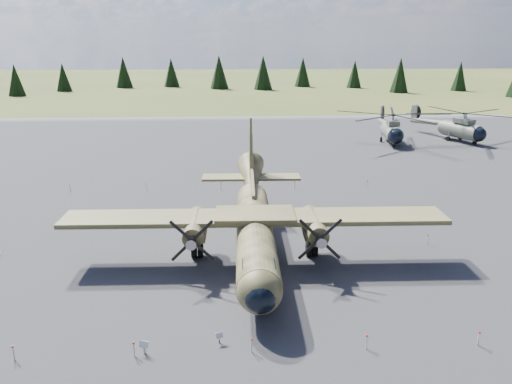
{
  "coord_description": "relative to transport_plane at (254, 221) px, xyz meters",
  "views": [
    {
      "loc": [
        1.03,
        -35.72,
        15.48
      ],
      "look_at": [
        3.05,
        2.0,
        3.97
      ],
      "focal_mm": 35.0,
      "sensor_mm": 36.0,
      "label": 1
    }
  ],
  "objects": [
    {
      "name": "treeline",
      "position": [
        -1.06,
        9.19,
        2.19
      ],
      "size": [
        290.5,
        289.35,
        10.96
      ],
      "color": "black",
      "rests_on": "ground"
    },
    {
      "name": "helicopter_near",
      "position": [
        23.43,
        40.97,
        0.69
      ],
      "size": [
        20.6,
        22.61,
        4.66
      ],
      "rotation": [
        0.0,
        0.0,
        -0.13
      ],
      "color": "#64675A",
      "rests_on": "ground"
    },
    {
      "name": "info_placard_left",
      "position": [
        -6.29,
        -12.35,
        -2.11
      ],
      "size": [
        0.52,
        0.35,
        0.76
      ],
      "rotation": [
        0.0,
        0.0,
        -0.33
      ],
      "color": "gray",
      "rests_on": "ground"
    },
    {
      "name": "ground",
      "position": [
        -2.78,
        0.98,
        -2.61
      ],
      "size": [
        500.0,
        500.0,
        0.0
      ],
      "primitive_type": "plane",
      "color": "brown",
      "rests_on": "ground"
    },
    {
      "name": "helicopter_mid",
      "position": [
        34.8,
        41.76,
        0.69
      ],
      "size": [
        23.79,
        23.79,
        4.67
      ],
      "rotation": [
        0.0,
        0.0,
        0.37
      ],
      "color": "#64675A",
      "rests_on": "ground"
    },
    {
      "name": "transport_plane",
      "position": [
        0.0,
        0.0,
        0.0
      ],
      "size": [
        27.54,
        25.06,
        9.1
      ],
      "rotation": [
        0.0,
        0.0,
        -0.02
      ],
      "color": "#393A1F",
      "rests_on": "ground"
    },
    {
      "name": "apron",
      "position": [
        -2.78,
        10.98,
        -2.61
      ],
      "size": [
        120.0,
        120.0,
        0.04
      ],
      "primitive_type": "cube",
      "color": "slate",
      "rests_on": "ground"
    },
    {
      "name": "info_placard_right",
      "position": [
        -2.46,
        -11.6,
        -2.19
      ],
      "size": [
        0.44,
        0.29,
        0.63
      ],
      "rotation": [
        0.0,
        0.0,
        0.32
      ],
      "color": "gray",
      "rests_on": "ground"
    },
    {
      "name": "barrier_fence",
      "position": [
        -3.24,
        0.9,
        -2.11
      ],
      "size": [
        33.12,
        29.62,
        0.85
      ],
      "color": "silver",
      "rests_on": "ground"
    }
  ]
}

